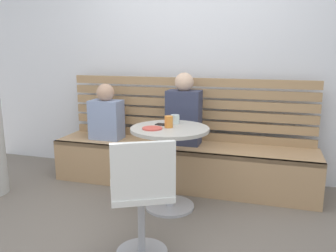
{
  "coord_description": "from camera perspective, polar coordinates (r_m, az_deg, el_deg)",
  "views": [
    {
      "loc": [
        0.86,
        -2.12,
        1.39
      ],
      "look_at": [
        0.02,
        0.66,
        0.75
      ],
      "focal_mm": 36.94,
      "sensor_mm": 36.0,
      "label": 1
    }
  ],
  "objects": [
    {
      "name": "ground",
      "position": [
        2.68,
        -4.75,
        -18.86
      ],
      "size": [
        8.0,
        8.0,
        0.0
      ],
      "primitive_type": "plane",
      "color": "#70665B"
    },
    {
      "name": "back_wall",
      "position": [
        3.86,
        4.06,
        13.26
      ],
      "size": [
        5.2,
        0.1,
        2.9
      ],
      "primitive_type": "cube",
      "color": "silver",
      "rests_on": "ground"
    },
    {
      "name": "booth_bench",
      "position": [
        3.63,
        2.19,
        -6.41
      ],
      "size": [
        2.7,
        0.52,
        0.44
      ],
      "color": "tan",
      "rests_on": "ground"
    },
    {
      "name": "booth_backrest",
      "position": [
        3.72,
        3.21,
        2.91
      ],
      "size": [
        2.65,
        0.04,
        0.67
      ],
      "color": "#A68157",
      "rests_on": "booth_bench"
    },
    {
      "name": "cafe_table",
      "position": [
        3.02,
        0.3,
        -4.35
      ],
      "size": [
        0.68,
        0.68,
        0.74
      ],
      "color": "#ADADB2",
      "rests_on": "ground"
    },
    {
      "name": "white_chair",
      "position": [
        2.31,
        -4.33,
        -11.26
      ],
      "size": [
        0.54,
        0.54,
        0.85
      ],
      "color": "#ADADB2",
      "rests_on": "ground"
    },
    {
      "name": "person_adult",
      "position": [
        3.52,
        2.64,
        2.23
      ],
      "size": [
        0.34,
        0.22,
        0.73
      ],
      "color": "#333851",
      "rests_on": "booth_bench"
    },
    {
      "name": "person_child_left",
      "position": [
        3.8,
        -10.16,
        1.82
      ],
      "size": [
        0.34,
        0.22,
        0.6
      ],
      "color": "#8C9EC6",
      "rests_on": "booth_bench"
    },
    {
      "name": "cup_tumbler_orange",
      "position": [
        2.96,
        0.12,
        0.7
      ],
      "size": [
        0.07,
        0.07,
        0.1
      ],
      "primitive_type": "cylinder",
      "color": "orange",
      "rests_on": "cafe_table"
    },
    {
      "name": "cup_glass_short",
      "position": [
        3.12,
        1.18,
        1.13
      ],
      "size": [
        0.08,
        0.08,
        0.08
      ],
      "primitive_type": "cylinder",
      "color": "silver",
      "rests_on": "cafe_table"
    },
    {
      "name": "plate_small",
      "position": [
        2.91,
        -2.61,
        -0.38
      ],
      "size": [
        0.17,
        0.17,
        0.01
      ],
      "primitive_type": "cylinder",
      "color": "#DB4C42",
      "rests_on": "cafe_table"
    },
    {
      "name": "phone_on_table",
      "position": [
        3.06,
        -0.74,
        0.24
      ],
      "size": [
        0.15,
        0.09,
        0.01
      ],
      "primitive_type": "cube",
      "rotation": [
        0.0,
        0.0,
        1.43
      ],
      "color": "black",
      "rests_on": "cafe_table"
    }
  ]
}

